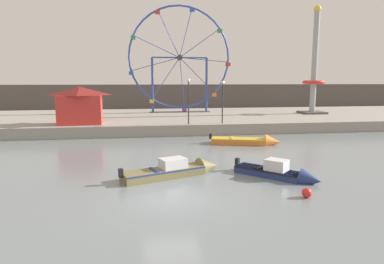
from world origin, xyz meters
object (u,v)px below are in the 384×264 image
object	(u,v)px
motorboat_orange_hull	(251,141)
promenade_lamp_far	(189,95)
motorboat_navy_blue	(282,173)
mooring_buoy_orange	(307,193)
motorboat_olive_wood	(179,169)
promenade_lamp_near	(223,96)
ferris_wheel_blue_frame	(180,59)
carnival_booth_red_striped	(80,105)
drop_tower_steel_tower	(314,73)

from	to	relation	value
motorboat_orange_hull	promenade_lamp_far	xyz separation A→B (m)	(-4.34, 5.35, 3.53)
motorboat_navy_blue	mooring_buoy_orange	world-z (taller)	motorboat_navy_blue
motorboat_olive_wood	promenade_lamp_near	bearing A→B (deg)	46.03
motorboat_navy_blue	motorboat_olive_wood	xyz separation A→B (m)	(-5.30, 1.42, 0.03)
ferris_wheel_blue_frame	motorboat_olive_wood	bearing A→B (deg)	-96.59
carnival_booth_red_striped	promenade_lamp_near	distance (m)	13.48
promenade_lamp_near	promenade_lamp_far	xyz separation A→B (m)	(-3.31, -0.24, 0.11)
ferris_wheel_blue_frame	drop_tower_steel_tower	bearing A→B (deg)	-14.28
motorboat_olive_wood	drop_tower_steel_tower	xyz separation A→B (m)	(19.07, 21.47, 5.67)
promenade_lamp_near	mooring_buoy_orange	distance (m)	18.37
drop_tower_steel_tower	mooring_buoy_orange	bearing A→B (deg)	-118.21
motorboat_orange_hull	mooring_buoy_orange	distance (m)	12.55
motorboat_orange_hull	promenade_lamp_near	distance (m)	6.63
promenade_lamp_far	promenade_lamp_near	bearing A→B (deg)	4.12
drop_tower_steel_tower	mooring_buoy_orange	xyz separation A→B (m)	(-13.88, -25.87, -5.76)
motorboat_orange_hull	mooring_buoy_orange	xyz separation A→B (m)	(-1.53, -12.45, -0.04)
motorboat_olive_wood	promenade_lamp_near	distance (m)	15.16
motorboat_orange_hull	promenade_lamp_far	distance (m)	7.74
promenade_lamp_near	carnival_booth_red_striped	bearing A→B (deg)	173.86
drop_tower_steel_tower	motorboat_orange_hull	bearing A→B (deg)	-132.62
drop_tower_steel_tower	motorboat_olive_wood	bearing A→B (deg)	-131.61
promenade_lamp_near	mooring_buoy_orange	world-z (taller)	promenade_lamp_near
carnival_booth_red_striped	promenade_lamp_far	world-z (taller)	promenade_lamp_far
ferris_wheel_blue_frame	mooring_buoy_orange	world-z (taller)	ferris_wheel_blue_frame
motorboat_navy_blue	drop_tower_steel_tower	bearing A→B (deg)	105.30
ferris_wheel_blue_frame	drop_tower_steel_tower	world-z (taller)	ferris_wheel_blue_frame
motorboat_olive_wood	promenade_lamp_far	world-z (taller)	promenade_lamp_far
motorboat_navy_blue	carnival_booth_red_striped	bearing A→B (deg)	174.53
motorboat_orange_hull	drop_tower_steel_tower	xyz separation A→B (m)	(12.35, 13.42, 5.72)
promenade_lamp_near	drop_tower_steel_tower	bearing A→B (deg)	30.34
motorboat_orange_hull	mooring_buoy_orange	world-z (taller)	motorboat_orange_hull
carnival_booth_red_striped	mooring_buoy_orange	bearing A→B (deg)	-59.66
promenade_lamp_far	mooring_buoy_orange	xyz separation A→B (m)	(2.81, -17.80, -3.57)
ferris_wheel_blue_frame	mooring_buoy_orange	distance (m)	30.98
motorboat_navy_blue	carnival_booth_red_striped	xyz separation A→B (m)	(-12.99, 16.50, 2.58)
motorboat_olive_wood	promenade_lamp_near	size ratio (longest dim) A/B	1.43
motorboat_olive_wood	mooring_buoy_orange	distance (m)	6.81
motorboat_orange_hull	carnival_booth_red_striped	distance (m)	16.24
motorboat_orange_hull	promenade_lamp_far	world-z (taller)	promenade_lamp_far
mooring_buoy_orange	drop_tower_steel_tower	bearing A→B (deg)	61.79
carnival_booth_red_striped	mooring_buoy_orange	xyz separation A→B (m)	(12.88, -19.48, -2.65)
motorboat_navy_blue	mooring_buoy_orange	size ratio (longest dim) A/B	9.31
motorboat_orange_hull	carnival_booth_red_striped	size ratio (longest dim) A/B	1.27
motorboat_orange_hull	motorboat_navy_blue	distance (m)	9.58
promenade_lamp_far	mooring_buoy_orange	bearing A→B (deg)	-81.04
drop_tower_steel_tower	promenade_lamp_far	xyz separation A→B (m)	(-16.68, -8.07, -2.19)
carnival_booth_red_striped	motorboat_olive_wood	bearing A→B (deg)	-66.14
mooring_buoy_orange	ferris_wheel_blue_frame	bearing A→B (deg)	94.28
mooring_buoy_orange	promenade_lamp_far	bearing A→B (deg)	98.96
motorboat_orange_hull	ferris_wheel_blue_frame	xyz separation A→B (m)	(-3.77, 17.52, 7.50)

